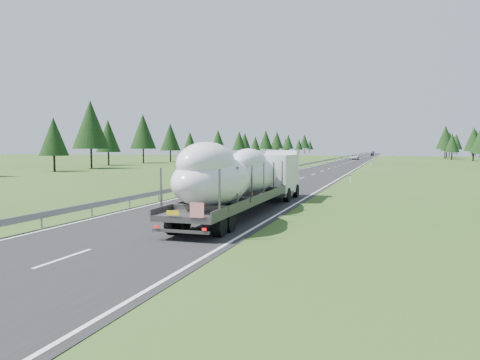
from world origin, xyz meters
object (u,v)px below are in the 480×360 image
(distant_car_dark, at_px, (372,154))
(distant_car_blue, at_px, (373,152))
(distant_van, at_px, (354,157))
(boat_truck, at_px, (244,176))
(highway_sign, at_px, (374,157))

(distant_car_dark, distance_m, distant_car_blue, 84.63)
(distant_van, bearing_deg, boat_truck, -88.76)
(highway_sign, relative_size, distant_car_dark, 0.65)
(highway_sign, bearing_deg, boat_truck, -93.45)
(boat_truck, bearing_deg, distant_car_blue, 90.74)
(distant_van, xyz_separation_m, distant_car_blue, (-0.33, 154.54, -0.03))
(distant_car_blue, bearing_deg, boat_truck, -83.45)
(highway_sign, distance_m, distant_car_dark, 119.61)
(boat_truck, distance_m, distant_van, 125.91)
(highway_sign, height_order, distant_car_dark, highway_sign)
(highway_sign, relative_size, boat_truck, 0.13)
(boat_truck, distance_m, distant_car_dark, 195.84)
(highway_sign, height_order, distant_van, highway_sign)
(distant_car_dark, bearing_deg, distant_car_blue, 88.11)
(highway_sign, xyz_separation_m, distant_van, (-7.89, 49.53, -0.98))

